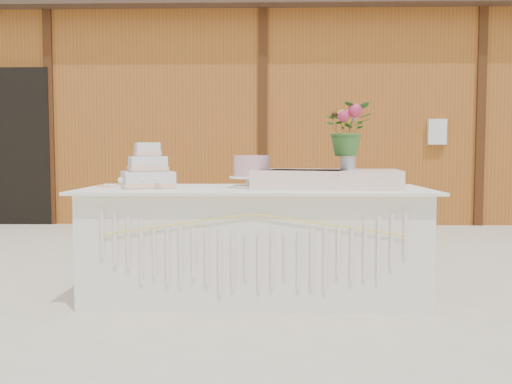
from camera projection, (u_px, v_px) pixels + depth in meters
ground at (255, 296)px, 4.05m from camera, size 80.00×80.00×0.00m
barn at (264, 114)px, 9.91m from camera, size 12.60×4.60×3.30m
cake_table at (255, 242)px, 4.01m from camera, size 2.40×1.00×0.77m
wedding_cake at (148, 173)px, 3.98m from camera, size 0.45×0.45×0.32m
pink_cake_stand at (252, 170)px, 4.00m from camera, size 0.32×0.32×0.23m
satin_runner at (326, 179)px, 3.99m from camera, size 1.06×0.68×0.13m
flower_vase at (348, 159)px, 3.99m from camera, size 0.11×0.11×0.15m
bouquet at (348, 123)px, 3.98m from camera, size 0.35×0.31×0.37m
loose_flowers at (110, 185)px, 4.12m from camera, size 0.26×0.41×0.02m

